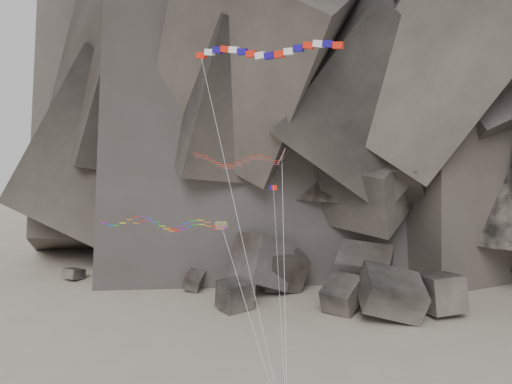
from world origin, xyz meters
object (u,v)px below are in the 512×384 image
(delta_kite, at_px, (233,160))
(pennant_kite, at_px, (275,227))
(banner_kite, at_px, (265,52))
(parafoil_kite, at_px, (157,223))

(delta_kite, bearing_deg, pennant_kite, -38.98)
(delta_kite, distance_m, pennant_kite, 8.07)
(delta_kite, relative_size, pennant_kite, 1.16)
(banner_kite, bearing_deg, pennant_kite, 22.73)
(delta_kite, bearing_deg, banner_kite, -45.38)
(parafoil_kite, relative_size, pennant_kite, 0.99)
(banner_kite, height_order, parafoil_kite, banner_kite)
(parafoil_kite, height_order, pennant_kite, pennant_kite)
(parafoil_kite, bearing_deg, pennant_kite, 13.41)
(banner_kite, bearing_deg, delta_kite, 143.32)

